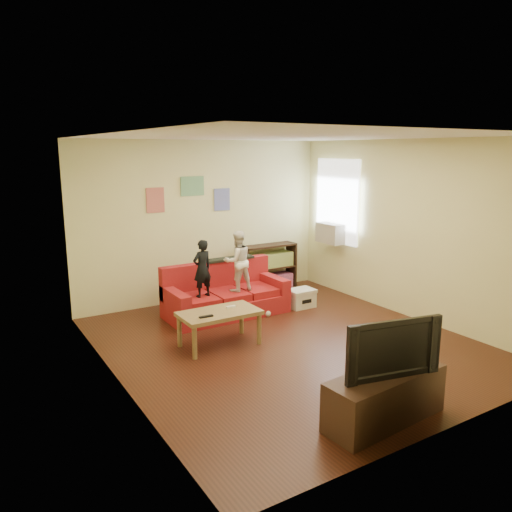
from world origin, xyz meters
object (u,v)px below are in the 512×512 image
child_b (238,261)px  child_a (202,268)px  coffee_table (219,316)px  file_box (301,298)px  television (388,346)px  bookshelf (268,270)px  tv_stand (385,397)px  sofa (225,297)px

child_b → child_a: bearing=2.4°
coffee_table → file_box: (1.90, 0.76, -0.25)m
child_b → file_box: 1.31m
television → child_b: bearing=96.2°
child_a → file_box: bearing=162.9°
child_a → file_box: (1.68, -0.19, -0.67)m
bookshelf → tv_stand: bearing=-109.2°
coffee_table → bookshelf: size_ratio=0.98×
child_b → coffee_table: child_b is taller
child_b → television: 3.47m
child_a → coffee_table: child_a is taller
child_a → child_b: (0.60, 0.00, 0.04)m
coffee_table → tv_stand: (0.46, -2.50, -0.16)m
sofa → coffee_table: size_ratio=1.80×
child_a → bookshelf: bearing=-162.8°
child_a → television: 3.46m
bookshelf → sofa: bearing=-149.8°
child_b → television: size_ratio=0.96×
television → tv_stand: bearing=0.0°
child_b → coffee_table: 1.34m
television → child_a: bearing=106.1°
sofa → coffee_table: bearing=-121.0°
tv_stand → television: (0.00, 0.00, 0.52)m
child_a → bookshelf: (1.77, 0.93, -0.44)m
sofa → bookshelf: bearing=30.2°
file_box → sofa: bearing=163.8°
file_box → tv_stand: 3.57m
child_b → tv_stand: child_b is taller
bookshelf → file_box: size_ratio=2.45×
bookshelf → tv_stand: size_ratio=0.83×
sofa → child_b: 0.63m
child_b → bookshelf: 1.57m
child_a → bookshelf: 2.05m
coffee_table → television: bearing=-79.5°
coffee_table → bookshelf: bearing=43.5°
child_b → tv_stand: 3.53m
child_b → sofa: bearing=-45.6°
child_a → child_b: 0.60m
coffee_table → tv_stand: tv_stand is taller
file_box → tv_stand: bearing=-113.8°
tv_stand → television: bearing=0.0°
sofa → file_box: 1.29m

